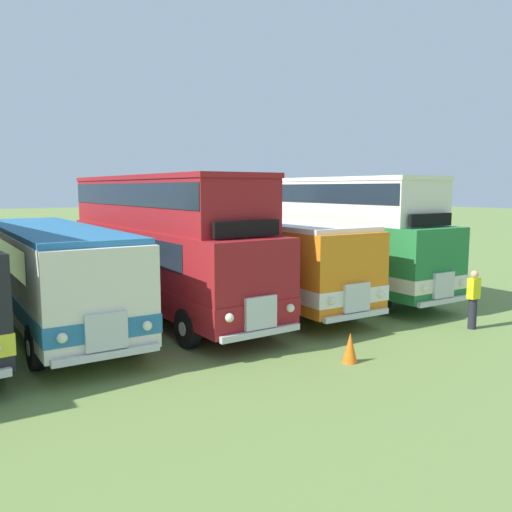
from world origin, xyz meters
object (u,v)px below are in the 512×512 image
bus_fourth_in_row (51,269)px  bus_seventh_in_row (329,229)px  cone_mid_row (350,348)px  marshal_person (473,299)px  bus_sixth_in_row (255,254)px  bus_fifth_in_row (163,238)px

bus_fourth_in_row → bus_seventh_in_row: 10.49m
bus_fourth_in_row → cone_mid_row: size_ratio=14.80×
marshal_person → bus_sixth_in_row: bearing=114.8°
bus_fifth_in_row → bus_sixth_in_row: (3.49, -0.22, -0.72)m
bus_fourth_in_row → bus_sixth_in_row: (6.97, -0.38, 0.00)m
bus_seventh_in_row → marshal_person: (-0.37, -6.69, -1.59)m
bus_fifth_in_row → cone_mid_row: bus_fifth_in_row is taller
bus_fifth_in_row → bus_fourth_in_row: bearing=177.4°
bus_fourth_in_row → marshal_person: (10.08, -7.11, -0.87)m
cone_mid_row → marshal_person: (5.12, 0.20, 0.53)m
bus_sixth_in_row → marshal_person: size_ratio=6.28×
marshal_person → bus_fourth_in_row: bearing=144.8°
bus_fifth_in_row → marshal_person: size_ratio=6.38×
bus_fifth_in_row → bus_sixth_in_row: bus_fifth_in_row is taller
bus_fourth_in_row → bus_sixth_in_row: same height
bus_seventh_in_row → bus_sixth_in_row: bearing=179.4°
bus_fourth_in_row → bus_fifth_in_row: size_ratio=0.97×
bus_sixth_in_row → bus_seventh_in_row: 3.56m
bus_fourth_in_row → marshal_person: 12.37m
cone_mid_row → bus_sixth_in_row: bearing=73.9°
bus_fifth_in_row → marshal_person: bus_fifth_in_row is taller
bus_fourth_in_row → bus_fifth_in_row: 3.56m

